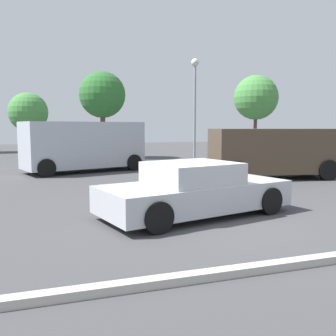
{
  "coord_description": "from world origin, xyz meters",
  "views": [
    {
      "loc": [
        -3.49,
        -7.76,
        2.06
      ],
      "look_at": [
        -0.13,
        2.24,
        0.9
      ],
      "focal_mm": 40.23,
      "sensor_mm": 36.0,
      "label": 1
    }
  ],
  "objects": [
    {
      "name": "ground_plane",
      "position": [
        0.0,
        0.0,
        0.0
      ],
      "size": [
        80.0,
        80.0,
        0.0
      ],
      "primitive_type": "plane",
      "color": "#424244"
    },
    {
      "name": "parking_curb",
      "position": [
        0.0,
        -3.29,
        0.06
      ],
      "size": [
        9.59,
        0.2,
        0.12
      ],
      "primitive_type": "cube",
      "color": "#B7B2A8",
      "rests_on": "ground_plane"
    },
    {
      "name": "tree_back_center",
      "position": [
        14.58,
        21.64,
        4.62
      ],
      "size": [
        3.9,
        3.9,
        6.58
      ],
      "color": "brown",
      "rests_on": "ground_plane"
    },
    {
      "name": "light_post_near",
      "position": [
        4.85,
        12.28,
        4.04
      ],
      "size": [
        0.44,
        0.44,
        5.88
      ],
      "color": "gray",
      "rests_on": "ground_plane"
    },
    {
      "name": "suv_dark",
      "position": [
        5.27,
        5.1,
        1.08
      ],
      "size": [
        5.12,
        2.78,
        1.98
      ],
      "rotation": [
        0.0,
        0.0,
        -0.16
      ],
      "color": "#4C3D2D",
      "rests_on": "ground_plane"
    },
    {
      "name": "tree_back_left",
      "position": [
        0.34,
        16.97,
        4.09
      ],
      "size": [
        2.98,
        2.98,
        5.61
      ],
      "color": "brown",
      "rests_on": "ground_plane"
    },
    {
      "name": "dog",
      "position": [
        -1.78,
        3.21,
        0.25
      ],
      "size": [
        0.33,
        0.62,
        0.4
      ],
      "rotation": [
        0.0,
        0.0,
        4.95
      ],
      "color": "beige",
      "rests_on": "ground_plane"
    },
    {
      "name": "sedan_foreground",
      "position": [
        -0.15,
        0.23,
        0.58
      ],
      "size": [
        4.78,
        2.84,
        1.24
      ],
      "rotation": [
        0.0,
        0.0,
        0.24
      ],
      "color": "#B7BABF",
      "rests_on": "ground_plane"
    },
    {
      "name": "tree_back_right",
      "position": [
        -4.31,
        20.52,
        3.05
      ],
      "size": [
        2.71,
        2.71,
        4.44
      ],
      "color": "brown",
      "rests_on": "ground_plane"
    },
    {
      "name": "van_white",
      "position": [
        -1.64,
        9.83,
        1.23
      ],
      "size": [
        5.69,
        3.48,
        2.28
      ],
      "rotation": [
        0.0,
        0.0,
        0.3
      ],
      "color": "#B2B7C1",
      "rests_on": "ground_plane"
    }
  ]
}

